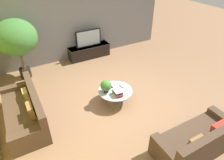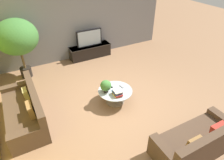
{
  "view_description": "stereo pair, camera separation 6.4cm",
  "coord_description": "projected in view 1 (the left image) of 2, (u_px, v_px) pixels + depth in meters",
  "views": [
    {
      "loc": [
        -2.39,
        -3.92,
        3.76
      ],
      "look_at": [
        -0.07,
        0.28,
        0.55
      ],
      "focal_mm": 32.0,
      "sensor_mm": 36.0,
      "label": 1
    },
    {
      "loc": [
        -2.34,
        -3.95,
        3.76
      ],
      "look_at": [
        -0.07,
        0.28,
        0.55
      ],
      "focal_mm": 32.0,
      "sensor_mm": 36.0,
      "label": 2
    }
  ],
  "objects": [
    {
      "name": "ground_plane",
      "position": [
        119.0,
        99.0,
        5.9
      ],
      "size": [
        24.0,
        24.0,
        0.0
      ],
      "primitive_type": "plane",
      "color": "#8C6647"
    },
    {
      "name": "potted_palm_tall",
      "position": [
        16.0,
        38.0,
        6.14
      ],
      "size": [
        1.31,
        1.31,
        2.01
      ],
      "color": "black",
      "rests_on": "ground"
    },
    {
      "name": "television",
      "position": [
        88.0,
        38.0,
        7.73
      ],
      "size": [
        1.01,
        0.13,
        0.65
      ],
      "color": "black",
      "rests_on": "media_console"
    },
    {
      "name": "book_stack",
      "position": [
        118.0,
        93.0,
        5.38
      ],
      "size": [
        0.23,
        0.31,
        0.16
      ],
      "color": "gold",
      "rests_on": "coffee_table"
    },
    {
      "name": "potted_plant_tabletop",
      "position": [
        106.0,
        86.0,
        5.43
      ],
      "size": [
        0.31,
        0.31,
        0.37
      ],
      "color": "black",
      "rests_on": "coffee_table"
    },
    {
      "name": "media_console",
      "position": [
        89.0,
        51.0,
        8.04
      ],
      "size": [
        1.67,
        0.5,
        0.5
      ],
      "color": "black",
      "rests_on": "ground"
    },
    {
      "name": "couch_by_wall",
      "position": [
        25.0,
        112.0,
        5.04
      ],
      "size": [
        0.84,
        2.13,
        0.84
      ],
      "rotation": [
        0.0,
        0.0,
        -1.57
      ],
      "color": "#4C3828",
      "rests_on": "ground"
    },
    {
      "name": "back_wall_stone",
      "position": [
        75.0,
        20.0,
        7.44
      ],
      "size": [
        7.4,
        0.12,
        3.0
      ],
      "primitive_type": "cube",
      "color": "slate",
      "rests_on": "ground"
    },
    {
      "name": "remote_silver",
      "position": [
        122.0,
        86.0,
        5.73
      ],
      "size": [
        0.06,
        0.16,
        0.02
      ],
      "primitive_type": "cube",
      "rotation": [
        0.0,
        0.0,
        0.14
      ],
      "color": "gray",
      "rests_on": "coffee_table"
    },
    {
      "name": "remote_black",
      "position": [
        110.0,
        87.0,
        5.72
      ],
      "size": [
        0.13,
        0.15,
        0.02
      ],
      "primitive_type": "cube",
      "rotation": [
        0.0,
        0.0,
        0.67
      ],
      "color": "black",
      "rests_on": "coffee_table"
    },
    {
      "name": "coffee_table",
      "position": [
        115.0,
        94.0,
        5.66
      ],
      "size": [
        0.96,
        0.96,
        0.41
      ],
      "color": "#756656",
      "rests_on": "ground"
    },
    {
      "name": "couch_near_entry",
      "position": [
        198.0,
        141.0,
        4.28
      ],
      "size": [
        1.94,
        0.84,
        0.84
      ],
      "rotation": [
        0.0,
        0.0,
        3.14
      ],
      "color": "#4C3828",
      "rests_on": "ground"
    }
  ]
}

